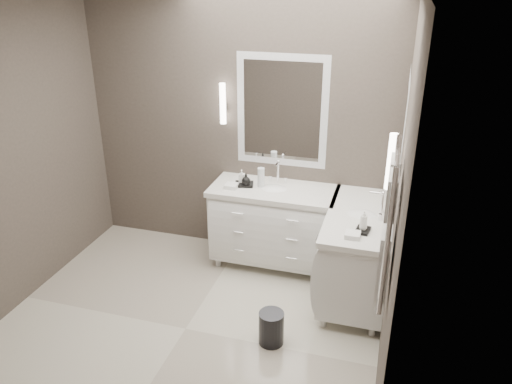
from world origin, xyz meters
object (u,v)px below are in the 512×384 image
(vanity_back, at_px, (273,221))
(vanity_right, at_px, (358,250))
(waste_bin, at_px, (271,328))
(towel_ladder, at_px, (387,231))

(vanity_back, distance_m, vanity_right, 0.93)
(vanity_right, height_order, waste_bin, vanity_right)
(vanity_back, relative_size, towel_ladder, 1.38)
(vanity_right, height_order, towel_ladder, towel_ladder)
(towel_ladder, distance_m, waste_bin, 1.55)
(towel_ladder, height_order, waste_bin, towel_ladder)
(vanity_right, distance_m, waste_bin, 1.09)
(towel_ladder, bearing_deg, waste_bin, 151.13)
(vanity_back, relative_size, vanity_right, 1.00)
(vanity_right, bearing_deg, towel_ladder, -80.16)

